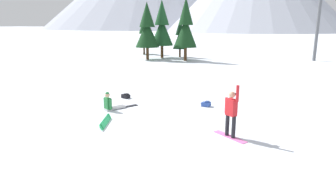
{
  "coord_description": "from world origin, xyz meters",
  "views": [
    {
      "loc": [
        3.79,
        -10.59,
        4.14
      ],
      "look_at": [
        -0.27,
        1.96,
        1.0
      ],
      "focal_mm": 31.79,
      "sensor_mm": 36.0,
      "label": 1
    }
  ],
  "objects_px": {
    "pine_tree_tall": "(147,28)",
    "ski_lift_tower": "(319,13)",
    "snowboarder_foreground": "(231,113)",
    "backpack_blue": "(206,104)",
    "pine_tree_broad": "(186,27)",
    "snowboarder_midground": "(111,104)",
    "backpack_black": "(126,96)",
    "pine_tree_twin": "(144,35)",
    "loose_snowboard_near_right": "(105,121)",
    "pine_tree_short": "(180,36)",
    "pine_tree_young": "(162,27)"
  },
  "relations": [
    {
      "from": "pine_tree_tall",
      "to": "pine_tree_twin",
      "type": "bearing_deg",
      "value": 115.96
    },
    {
      "from": "backpack_blue",
      "to": "pine_tree_broad",
      "type": "distance_m",
      "value": 19.82
    },
    {
      "from": "backpack_blue",
      "to": "pine_tree_young",
      "type": "xyz_separation_m",
      "value": [
        -9.53,
        20.65,
        3.7
      ]
    },
    {
      "from": "pine_tree_broad",
      "to": "pine_tree_twin",
      "type": "bearing_deg",
      "value": 142.35
    },
    {
      "from": "loose_snowboard_near_right",
      "to": "backpack_blue",
      "type": "distance_m",
      "value": 5.41
    },
    {
      "from": "snowboarder_foreground",
      "to": "snowboarder_midground",
      "type": "distance_m",
      "value": 6.31
    },
    {
      "from": "loose_snowboard_near_right",
      "to": "backpack_black",
      "type": "distance_m",
      "value": 4.58
    },
    {
      "from": "snowboarder_foreground",
      "to": "pine_tree_young",
      "type": "height_order",
      "value": "pine_tree_young"
    },
    {
      "from": "backpack_black",
      "to": "pine_tree_short",
      "type": "height_order",
      "value": "pine_tree_short"
    },
    {
      "from": "snowboarder_foreground",
      "to": "loose_snowboard_near_right",
      "type": "height_order",
      "value": "snowboarder_foreground"
    },
    {
      "from": "snowboarder_midground",
      "to": "snowboarder_foreground",
      "type": "bearing_deg",
      "value": -17.34
    },
    {
      "from": "pine_tree_twin",
      "to": "ski_lift_tower",
      "type": "height_order",
      "value": "ski_lift_tower"
    },
    {
      "from": "backpack_black",
      "to": "ski_lift_tower",
      "type": "distance_m",
      "value": 26.77
    },
    {
      "from": "pine_tree_twin",
      "to": "pine_tree_broad",
      "type": "distance_m",
      "value": 9.53
    },
    {
      "from": "backpack_blue",
      "to": "pine_tree_broad",
      "type": "xyz_separation_m",
      "value": [
        -5.96,
        18.53,
        3.72
      ]
    },
    {
      "from": "pine_tree_short",
      "to": "pine_tree_broad",
      "type": "bearing_deg",
      "value": -65.17
    },
    {
      "from": "snowboarder_midground",
      "to": "pine_tree_tall",
      "type": "bearing_deg",
      "value": 106.96
    },
    {
      "from": "pine_tree_short",
      "to": "ski_lift_tower",
      "type": "height_order",
      "value": "ski_lift_tower"
    },
    {
      "from": "pine_tree_broad",
      "to": "pine_tree_young",
      "type": "bearing_deg",
      "value": 149.22
    },
    {
      "from": "pine_tree_young",
      "to": "pine_tree_tall",
      "type": "bearing_deg",
      "value": -114.75
    },
    {
      "from": "snowboarder_foreground",
      "to": "backpack_blue",
      "type": "distance_m",
      "value": 4.37
    },
    {
      "from": "pine_tree_tall",
      "to": "snowboarder_midground",
      "type": "bearing_deg",
      "value": -73.04
    },
    {
      "from": "ski_lift_tower",
      "to": "pine_tree_short",
      "type": "bearing_deg",
      "value": -175.94
    },
    {
      "from": "loose_snowboard_near_right",
      "to": "pine_tree_tall",
      "type": "bearing_deg",
      "value": 107.4
    },
    {
      "from": "pine_tree_young",
      "to": "pine_tree_broad",
      "type": "height_order",
      "value": "pine_tree_broad"
    },
    {
      "from": "pine_tree_short",
      "to": "pine_tree_twin",
      "type": "bearing_deg",
      "value": 159.08
    },
    {
      "from": "pine_tree_young",
      "to": "pine_tree_broad",
      "type": "xyz_separation_m",
      "value": [
        3.56,
        -2.12,
        0.01
      ]
    },
    {
      "from": "pine_tree_tall",
      "to": "ski_lift_tower",
      "type": "distance_m",
      "value": 19.42
    },
    {
      "from": "backpack_black",
      "to": "pine_tree_broad",
      "type": "distance_m",
      "value": 18.63
    },
    {
      "from": "backpack_blue",
      "to": "ski_lift_tower",
      "type": "distance_m",
      "value": 25.14
    },
    {
      "from": "snowboarder_foreground",
      "to": "backpack_black",
      "type": "height_order",
      "value": "snowboarder_foreground"
    },
    {
      "from": "pine_tree_broad",
      "to": "pine_tree_tall",
      "type": "bearing_deg",
      "value": -178.19
    },
    {
      "from": "pine_tree_broad",
      "to": "pine_tree_tall",
      "type": "height_order",
      "value": "pine_tree_broad"
    },
    {
      "from": "snowboarder_midground",
      "to": "backpack_black",
      "type": "height_order",
      "value": "snowboarder_midground"
    },
    {
      "from": "loose_snowboard_near_right",
      "to": "pine_tree_young",
      "type": "height_order",
      "value": "pine_tree_young"
    },
    {
      "from": "snowboarder_midground",
      "to": "pine_tree_twin",
      "type": "xyz_separation_m",
      "value": [
        -9.13,
        26.39,
        2.38
      ]
    },
    {
      "from": "loose_snowboard_near_right",
      "to": "pine_tree_short",
      "type": "height_order",
      "value": "pine_tree_short"
    },
    {
      "from": "snowboarder_foreground",
      "to": "snowboarder_midground",
      "type": "xyz_separation_m",
      "value": [
        -5.99,
        1.87,
        -0.64
      ]
    },
    {
      "from": "pine_tree_short",
      "to": "backpack_black",
      "type": "bearing_deg",
      "value": -82.42
    },
    {
      "from": "snowboarder_foreground",
      "to": "pine_tree_tall",
      "type": "xyz_separation_m",
      "value": [
        -12.23,
        22.34,
        2.66
      ]
    },
    {
      "from": "pine_tree_short",
      "to": "loose_snowboard_near_right",
      "type": "bearing_deg",
      "value": -81.14
    },
    {
      "from": "backpack_black",
      "to": "pine_tree_twin",
      "type": "height_order",
      "value": "pine_tree_twin"
    },
    {
      "from": "pine_tree_twin",
      "to": "pine_tree_broad",
      "type": "height_order",
      "value": "pine_tree_broad"
    },
    {
      "from": "pine_tree_young",
      "to": "ski_lift_tower",
      "type": "relative_size",
      "value": 0.75
    },
    {
      "from": "loose_snowboard_near_right",
      "to": "pine_tree_twin",
      "type": "relative_size",
      "value": 0.34
    },
    {
      "from": "snowboarder_midground",
      "to": "pine_tree_tall",
      "type": "xyz_separation_m",
      "value": [
        -6.24,
        20.47,
        3.3
      ]
    },
    {
      "from": "snowboarder_foreground",
      "to": "pine_tree_short",
      "type": "bearing_deg",
      "value": 109.59
    },
    {
      "from": "backpack_black",
      "to": "pine_tree_tall",
      "type": "distance_m",
      "value": 19.31
    },
    {
      "from": "backpack_blue",
      "to": "pine_tree_short",
      "type": "distance_m",
      "value": 23.48
    },
    {
      "from": "snowboarder_midground",
      "to": "pine_tree_tall",
      "type": "distance_m",
      "value": 21.65
    }
  ]
}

